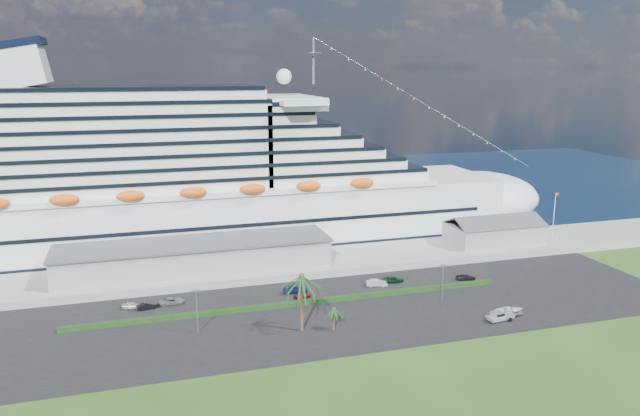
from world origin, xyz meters
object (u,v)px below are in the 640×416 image
object	(u,v)px
cruise_ship	(197,185)
pickup_truck	(500,316)
parked_car_3	(295,289)
boat_trailer	(510,310)

from	to	relation	value
cruise_ship	pickup_truck	xyz separation A→B (m)	(48.03, -66.59, -15.56)
parked_car_3	boat_trailer	xyz separation A→B (m)	(35.70, -24.32, 0.48)
cruise_ship	parked_car_3	xyz separation A→B (m)	(15.34, -40.99, -15.82)
boat_trailer	pickup_truck	bearing A→B (deg)	-156.80
pickup_truck	boat_trailer	bearing A→B (deg)	23.20
cruise_ship	boat_trailer	distance (m)	84.29
cruise_ship	parked_car_3	bearing A→B (deg)	-69.48
parked_car_3	pickup_truck	bearing A→B (deg)	-126.27
cruise_ship	boat_trailer	world-z (taller)	cruise_ship
parked_car_3	boat_trailer	bearing A→B (deg)	-122.46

